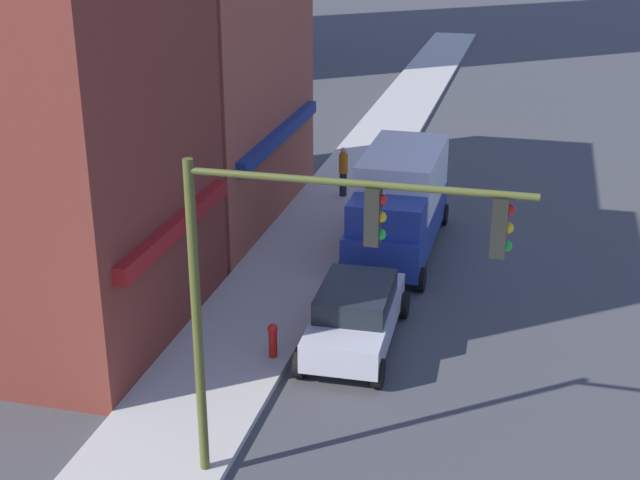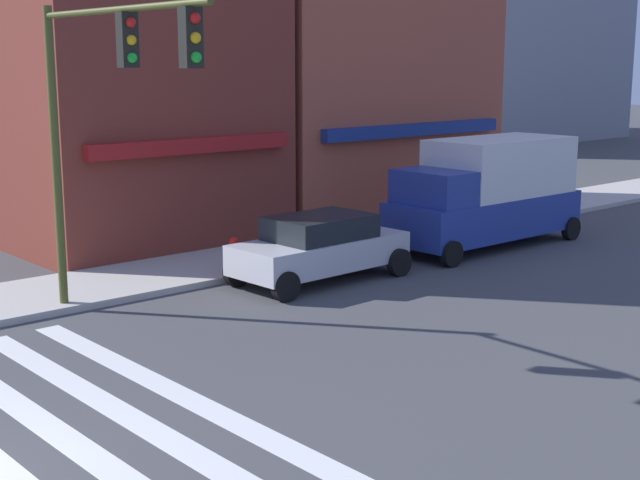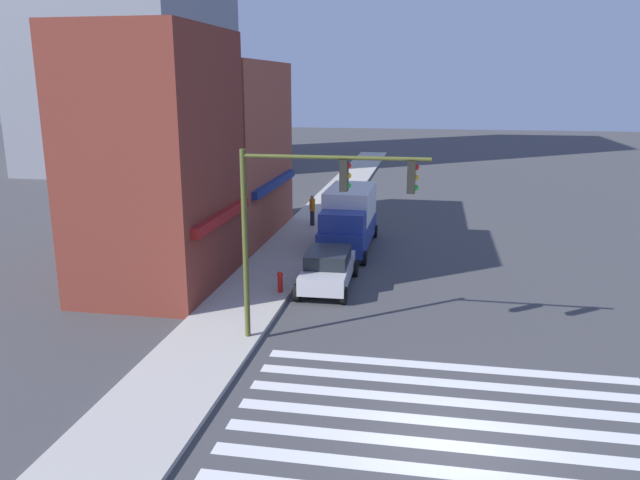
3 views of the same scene
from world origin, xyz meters
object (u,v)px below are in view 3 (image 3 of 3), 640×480
object	(u,v)px
traffic_signal	(311,206)
box_truck_blue	(349,218)
pedestrian_orange_vest	(312,210)
sedan_silver	(328,268)
fire_hydrant	(280,281)

from	to	relation	value
traffic_signal	box_truck_blue	world-z (taller)	traffic_signal
pedestrian_orange_vest	sedan_silver	bearing A→B (deg)	-93.48
pedestrian_orange_vest	fire_hydrant	world-z (taller)	pedestrian_orange_vest
box_truck_blue	pedestrian_orange_vest	world-z (taller)	box_truck_blue
pedestrian_orange_vest	traffic_signal	bearing A→B (deg)	-97.01
sedan_silver	box_truck_blue	world-z (taller)	box_truck_blue
box_truck_blue	sedan_silver	bearing A→B (deg)	-179.56
traffic_signal	sedan_silver	distance (m)	6.84
fire_hydrant	traffic_signal	bearing A→B (deg)	-154.54
traffic_signal	pedestrian_orange_vest	xyz separation A→B (m)	(16.21, 3.10, -3.50)
sedan_silver	fire_hydrant	xyz separation A→B (m)	(-1.29, 1.70, -0.23)
sedan_silver	box_truck_blue	xyz separation A→B (m)	(6.29, -0.00, 0.75)
sedan_silver	box_truck_blue	bearing A→B (deg)	-1.57
traffic_signal	fire_hydrant	bearing A→B (deg)	25.46
box_truck_blue	pedestrian_orange_vest	size ratio (longest dim) A/B	3.51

